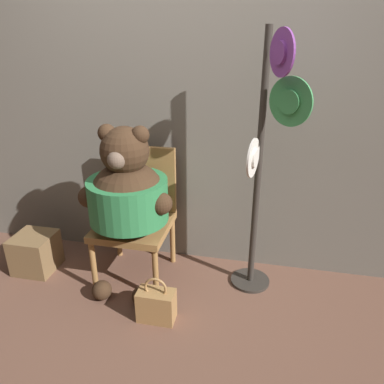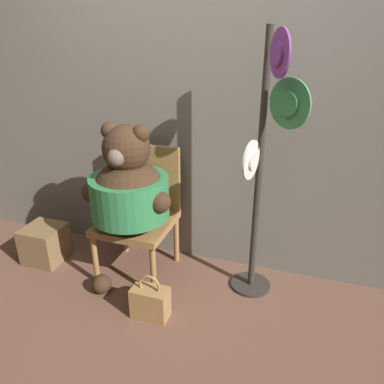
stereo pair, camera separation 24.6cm
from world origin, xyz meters
name	(u,v)px [view 1 (the left image)]	position (x,y,z in m)	size (l,w,h in m)	color
ground_plane	(164,313)	(0.00, 0.00, 0.00)	(14.00, 14.00, 0.00)	brown
wall_back	(188,99)	(0.00, 0.75, 1.25)	(8.00, 0.10, 2.50)	slate
chair	(137,211)	(-0.32, 0.45, 0.49)	(0.51, 0.51, 0.93)	#9E703D
teddy_bear	(128,195)	(-0.31, 0.28, 0.69)	(0.64, 0.57, 1.16)	#3D2819
hat_display_rack	(264,164)	(0.56, 0.39, 0.93)	(0.41, 0.40, 1.73)	#332D28
handbag_on_ground	(156,305)	(-0.03, -0.06, 0.11)	(0.23, 0.13, 0.31)	#A87A47
wooden_crate	(36,252)	(-1.09, 0.28, 0.14)	(0.29, 0.29, 0.29)	brown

